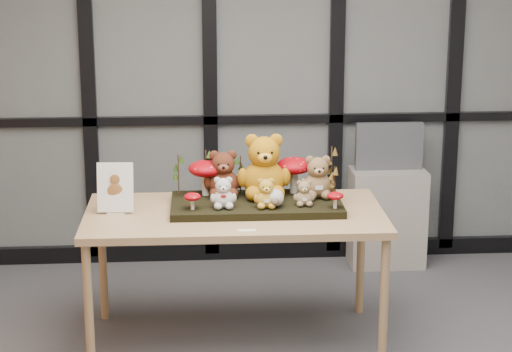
{
  "coord_description": "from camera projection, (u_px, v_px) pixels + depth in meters",
  "views": [
    {
      "loc": [
        -0.58,
        -4.01,
        2.38
      ],
      "look_at": [
        -0.23,
        1.01,
        1.02
      ],
      "focal_mm": 65.0,
      "sensor_mm": 36.0,
      "label": 1
    }
  ],
  "objects": [
    {
      "name": "bear_pooh_yellow",
      "position": [
        264.0,
        162.0,
        5.41
      ],
      "size": [
        0.32,
        0.29,
        0.41
      ],
      "primitive_type": null,
      "rotation": [
        0.0,
        0.0,
        -0.01
      ],
      "color": "#B8770F",
      "rests_on": "diorama_tray"
    },
    {
      "name": "cabinet",
      "position": [
        387.0,
        217.0,
        6.67
      ],
      "size": [
        0.53,
        0.31,
        0.71
      ],
      "primitive_type": "cube",
      "color": "gray",
      "rests_on": "floor"
    },
    {
      "name": "bear_white_bow",
      "position": [
        223.0,
        191.0,
        5.21
      ],
      "size": [
        0.15,
        0.14,
        0.2
      ],
      "primitive_type": null,
      "rotation": [
        0.0,
        0.0,
        -0.01
      ],
      "color": "beige",
      "rests_on": "diorama_tray"
    },
    {
      "name": "glass_partition",
      "position": [
        274.0,
        68.0,
        6.53
      ],
      "size": [
        4.9,
        0.06,
        2.78
      ],
      "color": "#2D383F",
      "rests_on": "floor"
    },
    {
      "name": "bear_beige_small",
      "position": [
        304.0,
        191.0,
        5.26
      ],
      "size": [
        0.12,
        0.11,
        0.16
      ],
      "primitive_type": null,
      "rotation": [
        0.0,
        0.0,
        -0.01
      ],
      "color": "#8E754E",
      "rests_on": "diorama_tray"
    },
    {
      "name": "sprig_green_mid_left",
      "position": [
        206.0,
        172.0,
        5.48
      ],
      "size": [
        0.05,
        0.05,
        0.26
      ],
      "primitive_type": null,
      "color": "#153D0D",
      "rests_on": "diorama_tray"
    },
    {
      "name": "room_shell",
      "position": [
        323.0,
        91.0,
        4.08
      ],
      "size": [
        5.0,
        5.0,
        5.0
      ],
      "color": "#BBB9B1",
      "rests_on": "floor"
    },
    {
      "name": "bear_small_yellow",
      "position": [
        266.0,
        191.0,
        5.22
      ],
      "size": [
        0.14,
        0.13,
        0.19
      ],
      "primitive_type": null,
      "rotation": [
        0.0,
        0.0,
        -0.01
      ],
      "color": "gold",
      "rests_on": "diorama_tray"
    },
    {
      "name": "plush_cream_hedgehog",
      "position": [
        274.0,
        197.0,
        5.24
      ],
      "size": [
        0.09,
        0.08,
        0.11
      ],
      "primitive_type": null,
      "rotation": [
        0.0,
        0.0,
        -0.01
      ],
      "color": "beige",
      "rests_on": "diorama_tray"
    },
    {
      "name": "bear_brown_medium",
      "position": [
        223.0,
        171.0,
        5.43
      ],
      "size": [
        0.23,
        0.21,
        0.3
      ],
      "primitive_type": null,
      "rotation": [
        0.0,
        0.0,
        -0.01
      ],
      "color": "#4F2213",
      "rests_on": "diorama_tray"
    },
    {
      "name": "monitor",
      "position": [
        389.0,
        146.0,
        6.55
      ],
      "size": [
        0.48,
        0.05,
        0.34
      ],
      "color": "#515459",
      "rests_on": "cabinet"
    },
    {
      "name": "mushroom_back_right",
      "position": [
        294.0,
        173.0,
        5.5
      ],
      "size": [
        0.21,
        0.21,
        0.24
      ],
      "primitive_type": null,
      "color": "#93040C",
      "rests_on": "diorama_tray"
    },
    {
      "name": "display_table",
      "position": [
        235.0,
        223.0,
        5.32
      ],
      "size": [
        1.72,
        0.87,
        0.8
      ],
      "rotation": [
        0.0,
        0.0,
        -0.01
      ],
      "color": "#A17E57",
      "rests_on": "floor"
    },
    {
      "name": "sprig_dry_mid_right",
      "position": [
        334.0,
        184.0,
        5.34
      ],
      "size": [
        0.05,
        0.05,
        0.21
      ],
      "primitive_type": null,
      "color": "brown",
      "rests_on": "diorama_tray"
    },
    {
      "name": "mushroom_front_left",
      "position": [
        192.0,
        200.0,
        5.19
      ],
      "size": [
        0.1,
        0.1,
        0.11
      ],
      "primitive_type": null,
      "color": "#93040C",
      "rests_on": "diorama_tray"
    },
    {
      "name": "sign_holder",
      "position": [
        115.0,
        190.0,
        5.24
      ],
      "size": [
        0.21,
        0.07,
        0.29
      ],
      "rotation": [
        0.0,
        0.0,
        -0.05
      ],
      "color": "silver",
      "rests_on": "display_table"
    },
    {
      "name": "bear_tan_back",
      "position": [
        318.0,
        174.0,
        5.41
      ],
      "size": [
        0.21,
        0.19,
        0.27
      ],
      "primitive_type": null,
      "rotation": [
        0.0,
        0.0,
        -0.01
      ],
      "color": "brown",
      "rests_on": "diorama_tray"
    },
    {
      "name": "sprig_dry_far_right",
      "position": [
        331.0,
        171.0,
        5.45
      ],
      "size": [
        0.05,
        0.05,
        0.29
      ],
      "primitive_type": null,
      "color": "brown",
      "rests_on": "diorama_tray"
    },
    {
      "name": "mushroom_front_right",
      "position": [
        335.0,
        199.0,
        5.21
      ],
      "size": [
        0.09,
        0.09,
        0.1
      ],
      "primitive_type": null,
      "color": "#93040C",
      "rests_on": "diorama_tray"
    },
    {
      "name": "diorama_tray",
      "position": [
        256.0,
        205.0,
        5.36
      ],
      "size": [
        0.99,
        0.5,
        0.04
      ],
      "primitive_type": "cube",
      "rotation": [
        0.0,
        0.0,
        -0.01
      ],
      "color": "black",
      "rests_on": "display_table"
    },
    {
      "name": "sprig_green_centre",
      "position": [
        240.0,
        174.0,
        5.51
      ],
      "size": [
        0.05,
        0.05,
        0.22
      ],
      "primitive_type": null,
      "color": "#153D0D",
      "rests_on": "diorama_tray"
    },
    {
      "name": "label_card",
      "position": [
        247.0,
        230.0,
        4.97
      ],
      "size": [
        0.1,
        0.03,
        0.0
      ],
      "primitive_type": "cube",
      "color": "white",
      "rests_on": "display_table"
    },
    {
      "name": "sprig_green_far_left",
      "position": [
        179.0,
        176.0,
        5.42
      ],
      "size": [
        0.05,
        0.05,
        0.25
      ],
      "primitive_type": null,
      "color": "#153D0D",
      "rests_on": "diorama_tray"
    },
    {
      "name": "mushroom_back_left",
      "position": [
        206.0,
        176.0,
        5.45
      ],
      "size": [
        0.21,
        0.21,
        0.23
      ],
      "primitive_type": null,
      "color": "#93040C",
      "rests_on": "diorama_tray"
    }
  ]
}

